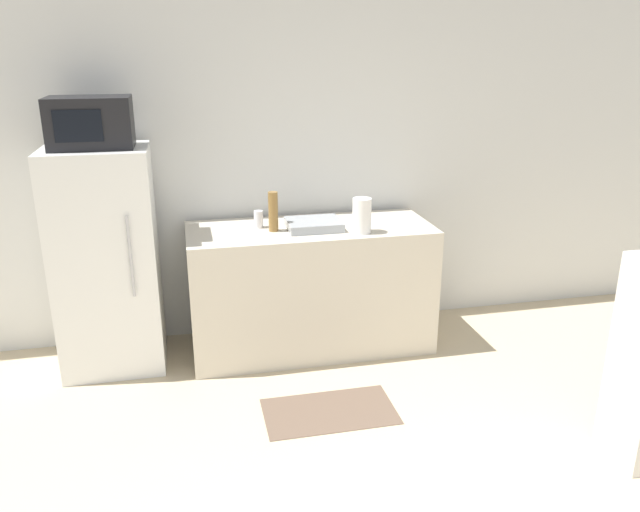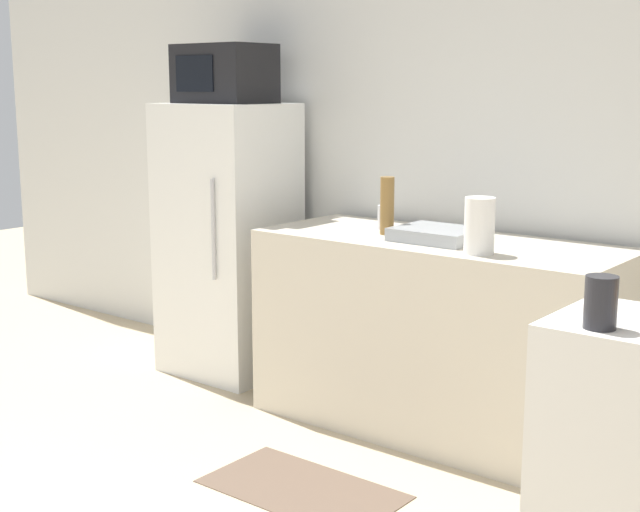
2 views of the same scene
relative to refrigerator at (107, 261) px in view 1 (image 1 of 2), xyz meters
The scene contains 9 objects.
wall_back 1.57m from the refrigerator, 15.32° to the left, with size 8.00×0.06×2.60m, color silver.
refrigerator is the anchor object (origin of this frame).
microwave 0.93m from the refrigerator, 110.14° to the right, with size 0.51×0.36×0.32m.
counter 1.44m from the refrigerator, ahead, with size 1.74×0.70×0.93m, color beige.
sink_basin 1.43m from the refrigerator, ahead, with size 0.38×0.31×0.06m, color #9EA3A8.
bottle_tall 1.18m from the refrigerator, ahead, with size 0.07×0.07×0.28m, color olive.
bottle_short 1.07m from the refrigerator, ahead, with size 0.06×0.06×0.12m, color silver.
paper_towel_roll 1.76m from the refrigerator, ahead, with size 0.13×0.13×0.24m, color white.
kitchen_rug 1.81m from the refrigerator, 35.50° to the right, with size 0.81×0.46×0.01m, color brown.
Camera 1 is at (-0.87, -1.17, 2.16)m, focal length 35.00 mm.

